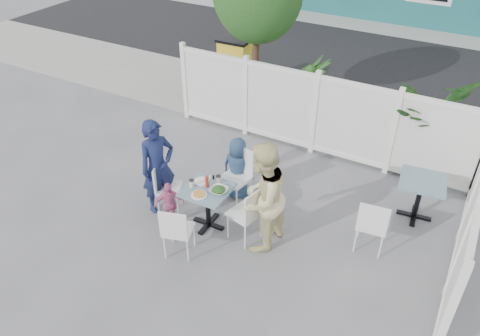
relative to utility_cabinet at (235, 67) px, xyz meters
The scene contains 28 objects.
ground 4.76m from the utility_cabinet, 57.91° to the right, with size 80.00×80.00×0.00m, color slate.
near_sidewalk 2.59m from the utility_cabinet, ahead, with size 24.00×2.60×0.01m, color gray.
street 4.35m from the utility_cabinet, 54.37° to the left, with size 24.00×5.00×0.01m, color black.
far_sidewalk 7.09m from the utility_cabinet, 69.19° to the left, with size 24.00×1.60×0.01m, color gray.
fence_back 3.06m from the utility_cabinet, 31.53° to the right, with size 5.86×0.08×1.60m.
fence_right 6.47m from the utility_cabinet, 31.69° to the right, with size 0.08×3.66×1.60m.
utility_cabinet is the anchor object (origin of this frame).
potted_shrub_a 2.42m from the utility_cabinet, 21.85° to the right, with size 0.89×0.89×1.59m, color #163913.
potted_shrub_b 4.48m from the utility_cabinet, 12.92° to the right, with size 1.60×1.38×1.77m, color #163913.
main_table 4.82m from the utility_cabinet, 65.48° to the right, with size 0.69×0.69×0.71m.
spare_table 5.45m from the utility_cabinet, 28.64° to the right, with size 0.76×0.76×0.72m.
chair_left 4.53m from the utility_cabinet, 74.90° to the right, with size 0.50×0.51×0.86m.
chair_right 5.13m from the utility_cabinet, 58.21° to the right, with size 0.51×0.52×0.96m.
chair_back 4.16m from the utility_cabinet, 59.88° to the right, with size 0.51×0.50×0.98m.
chair_near 5.52m from the utility_cabinet, 69.08° to the right, with size 0.50×0.49×0.88m.
chair_spare 5.73m from the utility_cabinet, 40.67° to the right, with size 0.47×0.45×0.92m.
man 4.51m from the utility_cabinet, 75.99° to the right, with size 0.59×0.38×1.61m, color #161E48.
woman 5.24m from the utility_cabinet, 56.33° to the right, with size 0.84×0.66×1.73m, color #D8C550.
boy 4.04m from the utility_cabinet, 59.88° to the right, with size 0.54×0.35×1.11m, color navy.
toddler 4.89m from the utility_cabinet, 72.49° to the right, with size 0.47×0.19×0.80m, color #D6669B.
plate_main 4.98m from the utility_cabinet, 66.55° to the right, with size 0.24×0.24×0.01m, color white.
plate_side 4.65m from the utility_cabinet, 66.75° to the right, with size 0.23×0.23×0.02m, color white.
salad_bowl 4.89m from the utility_cabinet, 63.31° to the right, with size 0.26×0.26×0.06m, color white.
coffee_cup_a 4.79m from the utility_cabinet, 68.26° to the right, with size 0.07×0.07×0.11m, color beige.
coffee_cup_b 4.66m from the utility_cabinet, 63.56° to the right, with size 0.08×0.08×0.12m, color beige.
ketchup_bottle 4.77m from the utility_cabinet, 65.53° to the right, with size 0.06×0.06×0.18m, color #B02919.
salt_shaker 4.59m from the utility_cabinet, 65.26° to the right, with size 0.03×0.03×0.07m, color white.
pepper_shaker 4.57m from the utility_cabinet, 64.64° to the right, with size 0.03×0.03×0.07m, color black.
Camera 1 is at (2.60, -4.99, 4.95)m, focal length 35.00 mm.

